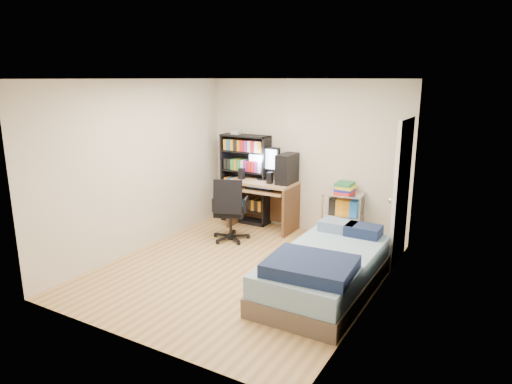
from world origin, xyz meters
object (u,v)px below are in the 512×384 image
Objects in this scene: media_shelf at (245,178)px; bed at (325,270)px; office_chair at (230,221)px; computer_desk at (270,186)px.

media_shelf is 0.75× the size of bed.
bed is at bearing -47.21° from office_chair.
media_shelf is 2.98m from bed.
bed is (1.96, -0.92, -0.05)m from office_chair.
office_chair is (-0.26, -0.86, -0.43)m from computer_desk.
media_shelf reaches higher than bed.
office_chair is at bearing -106.78° from computer_desk.
office_chair is (0.29, -0.96, -0.48)m from media_shelf.
media_shelf is at bearing 169.59° from computer_desk.
office_chair is at bearing -73.02° from media_shelf.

